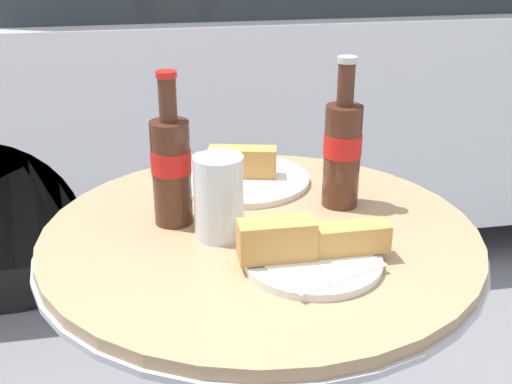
{
  "coord_description": "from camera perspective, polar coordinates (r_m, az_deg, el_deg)",
  "views": [
    {
      "loc": [
        -0.18,
        -0.91,
        1.2
      ],
      "look_at": [
        0.0,
        0.04,
        0.79
      ],
      "focal_mm": 45.0,
      "sensor_mm": 36.0,
      "label": 1
    }
  ],
  "objects": [
    {
      "name": "drinking_glass",
      "position": [
        0.99,
        -3.32,
        -0.75
      ],
      "size": [
        0.08,
        0.08,
        0.13
      ],
      "color": "#C68923",
      "rests_on": "bistro_table"
    },
    {
      "name": "parked_car",
      "position": [
        2.9,
        3.97,
        12.61
      ],
      "size": [
        4.06,
        1.71,
        1.45
      ],
      "color": "silver",
      "rests_on": "ground_plane"
    },
    {
      "name": "cola_bottle_right",
      "position": [
        1.03,
        -7.54,
        2.34
      ],
      "size": [
        0.06,
        0.06,
        0.25
      ],
      "color": "#4C2819",
      "rests_on": "bistro_table"
    },
    {
      "name": "lunch_plate_near",
      "position": [
        0.93,
        4.83,
        -5.18
      ],
      "size": [
        0.22,
        0.2,
        0.07
      ],
      "color": "silver",
      "rests_on": "bistro_table"
    },
    {
      "name": "bistro_table",
      "position": [
        1.11,
        0.34,
        -10.47
      ],
      "size": [
        0.71,
        0.71,
        0.74
      ],
      "color": "#B7B7BC",
      "rests_on": "ground_plane"
    },
    {
      "name": "cola_bottle_left",
      "position": [
        1.1,
        7.68,
        3.8
      ],
      "size": [
        0.06,
        0.06,
        0.26
      ],
      "color": "#4C2819",
      "rests_on": "bistro_table"
    },
    {
      "name": "lunch_plate_far",
      "position": [
        1.21,
        -1.2,
        1.54
      ],
      "size": [
        0.25,
        0.25,
        0.07
      ],
      "color": "silver",
      "rests_on": "bistro_table"
    }
  ]
}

